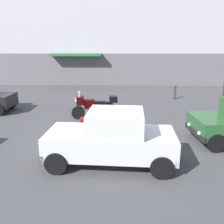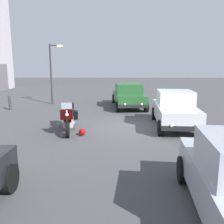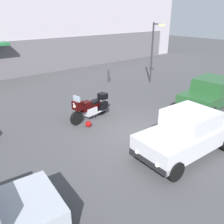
% 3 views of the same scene
% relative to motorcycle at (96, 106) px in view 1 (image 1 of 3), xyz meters
% --- Properties ---
extents(ground_plane, '(80.00, 80.00, 0.00)m').
position_rel_motorcycle_xyz_m(ground_plane, '(0.61, -2.47, -0.62)').
color(ground_plane, '#424244').
extents(building_facade_rear, '(36.99, 3.40, 10.46)m').
position_rel_motorcycle_xyz_m(building_facade_rear, '(0.61, 11.44, 4.56)').
color(building_facade_rear, '#B2A8B2').
rests_on(building_facade_rear, ground).
extents(motorcycle, '(2.26, 0.90, 1.36)m').
position_rel_motorcycle_xyz_m(motorcycle, '(0.00, 0.00, 0.00)').
color(motorcycle, black).
rests_on(motorcycle, ground).
extents(helmet, '(0.28, 0.28, 0.28)m').
position_rel_motorcycle_xyz_m(helmet, '(-0.56, -0.65, -0.48)').
color(helmet, '#990C0C').
rests_on(helmet, ground).
extents(car_wagon_end, '(3.94, 1.97, 1.64)m').
position_rel_motorcycle_xyz_m(car_wagon_end, '(0.92, -4.65, 0.19)').
color(car_wagon_end, silver).
rests_on(car_wagon_end, ground).
extents(bollard_curbside, '(0.16, 0.16, 0.94)m').
position_rel_motorcycle_xyz_m(bollard_curbside, '(4.86, 4.62, -0.12)').
color(bollard_curbside, '#333338').
rests_on(bollard_curbside, ground).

